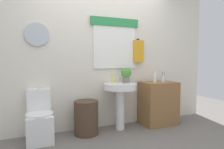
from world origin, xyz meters
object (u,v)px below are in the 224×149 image
object	(u,v)px
toilet	(40,121)
laundry_hamper	(86,118)
toothbrush_cup	(163,79)
soap_bottle	(112,78)
potted_plant	(126,74)
pedestal_sink	(120,94)
lotion_bottle	(155,77)
wooden_cabinet	(158,103)

from	to	relation	value
toilet	laundry_hamper	bearing A→B (deg)	-2.87
toilet	toothbrush_cup	distance (m)	2.23
soap_bottle	potted_plant	world-z (taller)	potted_plant
potted_plant	toothbrush_cup	bearing A→B (deg)	-3.08
toothbrush_cup	pedestal_sink	bearing A→B (deg)	-178.71
soap_bottle	lotion_bottle	distance (m)	0.79
lotion_bottle	wooden_cabinet	bearing A→B (deg)	19.99
laundry_hamper	lotion_bottle	world-z (taller)	lotion_bottle
pedestal_sink	potted_plant	bearing A→B (deg)	23.20
wooden_cabinet	soap_bottle	xyz separation A→B (m)	(-0.89, 0.05, 0.48)
toilet	potted_plant	size ratio (longest dim) A/B	2.92
soap_bottle	lotion_bottle	world-z (taller)	lotion_bottle
wooden_cabinet	soap_bottle	world-z (taller)	soap_bottle
laundry_hamper	pedestal_sink	world-z (taller)	pedestal_sink
wooden_cabinet	lotion_bottle	bearing A→B (deg)	-160.01
toilet	lotion_bottle	world-z (taller)	lotion_bottle
potted_plant	toothbrush_cup	xyz separation A→B (m)	(0.74, -0.04, -0.10)
potted_plant	laundry_hamper	bearing A→B (deg)	-175.29
toilet	soap_bottle	size ratio (longest dim) A/B	4.57
pedestal_sink	soap_bottle	world-z (taller)	soap_bottle
potted_plant	lotion_bottle	world-z (taller)	potted_plant
laundry_hamper	toothbrush_cup	world-z (taller)	toothbrush_cup
pedestal_sink	laundry_hamper	bearing A→B (deg)	-180.00
soap_bottle	laundry_hamper	bearing A→B (deg)	-173.91
toilet	soap_bottle	world-z (taller)	soap_bottle
soap_bottle	potted_plant	distance (m)	0.27
toilet	laundry_hamper	world-z (taller)	toilet
pedestal_sink	soap_bottle	distance (m)	0.29
wooden_cabinet	lotion_bottle	size ratio (longest dim) A/B	3.83
wooden_cabinet	toothbrush_cup	bearing A→B (deg)	10.30
lotion_bottle	soap_bottle	bearing A→B (deg)	173.45
pedestal_sink	potted_plant	world-z (taller)	potted_plant
toothbrush_cup	wooden_cabinet	bearing A→B (deg)	-169.70
toilet	laundry_hamper	xyz separation A→B (m)	(0.69, -0.03, -0.02)
laundry_hamper	potted_plant	size ratio (longest dim) A/B	2.05
laundry_hamper	toilet	bearing A→B (deg)	177.13
laundry_hamper	wooden_cabinet	distance (m)	1.37
toilet	toothbrush_cup	bearing A→B (deg)	-0.39
lotion_bottle	toothbrush_cup	size ratio (longest dim) A/B	1.10
potted_plant	wooden_cabinet	bearing A→B (deg)	-5.41
laundry_hamper	wooden_cabinet	xyz separation A→B (m)	(1.36, 0.00, 0.12)
laundry_hamper	wooden_cabinet	world-z (taller)	wooden_cabinet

